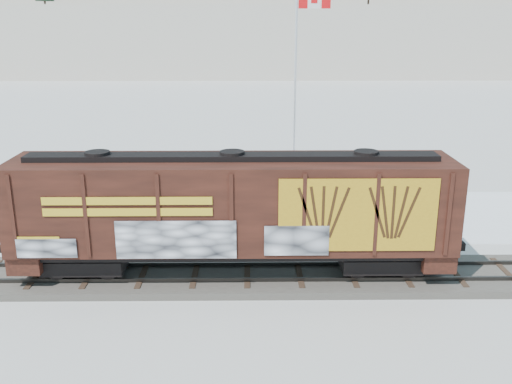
{
  "coord_description": "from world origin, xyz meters",
  "views": [
    {
      "loc": [
        0.11,
        -20.05,
        9.61
      ],
      "look_at": [
        0.37,
        3.0,
        2.64
      ],
      "focal_mm": 40.0,
      "sensor_mm": 36.0,
      "label": 1
    }
  ],
  "objects_px": {
    "flagpole": "(296,118)",
    "car_white": "(313,212)",
    "hopper_railcar": "(233,208)",
    "car_dark": "(312,207)",
    "car_silver": "(216,202)"
  },
  "relations": [
    {
      "from": "flagpole",
      "to": "car_white",
      "type": "height_order",
      "value": "flagpole"
    },
    {
      "from": "hopper_railcar",
      "to": "car_dark",
      "type": "height_order",
      "value": "hopper_railcar"
    },
    {
      "from": "car_white",
      "to": "car_dark",
      "type": "bearing_deg",
      "value": 1.16
    },
    {
      "from": "car_dark",
      "to": "hopper_railcar",
      "type": "bearing_deg",
      "value": 162.17
    },
    {
      "from": "car_white",
      "to": "car_dark",
      "type": "xyz_separation_m",
      "value": [
        0.02,
        0.57,
        0.06
      ]
    },
    {
      "from": "flagpole",
      "to": "car_silver",
      "type": "bearing_deg",
      "value": -131.4
    },
    {
      "from": "flagpole",
      "to": "car_silver",
      "type": "relative_size",
      "value": 2.59
    },
    {
      "from": "car_dark",
      "to": "car_silver",
      "type": "bearing_deg",
      "value": 90.95
    },
    {
      "from": "car_silver",
      "to": "car_dark",
      "type": "bearing_deg",
      "value": -83.45
    },
    {
      "from": "flagpole",
      "to": "car_white",
      "type": "relative_size",
      "value": 2.67
    },
    {
      "from": "car_silver",
      "to": "car_white",
      "type": "xyz_separation_m",
      "value": [
        4.74,
        -1.49,
        -0.05
      ]
    },
    {
      "from": "flagpole",
      "to": "car_dark",
      "type": "height_order",
      "value": "flagpole"
    },
    {
      "from": "car_silver",
      "to": "hopper_railcar",
      "type": "bearing_deg",
      "value": -154.36
    },
    {
      "from": "car_white",
      "to": "hopper_railcar",
      "type": "bearing_deg",
      "value": 151.64
    },
    {
      "from": "hopper_railcar",
      "to": "car_silver",
      "type": "bearing_deg",
      "value": 98.18
    }
  ]
}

